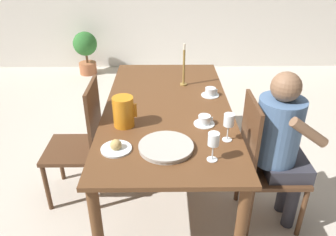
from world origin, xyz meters
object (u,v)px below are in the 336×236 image
object	(u,v)px
teacup_near_person	(204,121)
candlestick_tall	(184,69)
teacup_across	(210,92)
chair_person_side	(263,162)
wine_glass_water	(214,141)
serving_tray	(166,147)
bread_plate	(116,147)
wine_glass_juice	(229,122)
chair_opposite	(82,141)
red_pitcher	(123,112)
potted_plant	(86,49)
person_seated	(281,140)

from	to	relation	value
teacup_near_person	candlestick_tall	xyz separation A→B (m)	(-0.11, 0.70, 0.12)
teacup_near_person	teacup_across	size ratio (longest dim) A/B	1.00
chair_person_side	wine_glass_water	xyz separation A→B (m)	(-0.41, -0.29, 0.37)
wine_glass_water	serving_tray	xyz separation A→B (m)	(-0.27, 0.12, -0.12)
chair_person_side	bread_plate	size ratio (longest dim) A/B	5.14
serving_tray	wine_glass_juice	bearing A→B (deg)	14.13
bread_plate	candlestick_tall	distance (m)	1.12
chair_opposite	wine_glass_water	size ratio (longest dim) A/B	5.40
red_pitcher	potted_plant	world-z (taller)	red_pitcher
person_seated	candlestick_tall	distance (m)	1.06
chair_person_side	person_seated	distance (m)	0.21
red_pitcher	candlestick_tall	world-z (taller)	candlestick_tall
wine_glass_juice	candlestick_tall	distance (m)	0.94
person_seated	bread_plate	bearing A→B (deg)	-81.23
wine_glass_water	wine_glass_juice	xyz separation A→B (m)	(0.12, 0.22, 0.00)
bread_plate	red_pitcher	bearing A→B (deg)	86.59
wine_glass_water	teacup_across	world-z (taller)	wine_glass_water
teacup_near_person	candlestick_tall	world-z (taller)	candlestick_tall
person_seated	teacup_across	size ratio (longest dim) A/B	8.03
red_pitcher	teacup_near_person	xyz separation A→B (m)	(0.56, 0.01, -0.08)
wine_glass_water	teacup_near_person	bearing A→B (deg)	90.03
chair_opposite	candlestick_tall	distance (m)	1.05
red_pitcher	wine_glass_water	xyz separation A→B (m)	(0.56, -0.41, 0.03)
red_pitcher	bread_plate	distance (m)	0.32
red_pitcher	teacup_near_person	bearing A→B (deg)	0.73
potted_plant	chair_person_side	bearing A→B (deg)	-58.39
chair_opposite	serving_tray	xyz separation A→B (m)	(0.65, -0.46, 0.25)
teacup_across	wine_glass_juice	bearing A→B (deg)	-88.08
chair_person_side	potted_plant	xyz separation A→B (m)	(-1.90, 3.08, -0.11)
wine_glass_water	chair_opposite	bearing A→B (deg)	147.99
chair_opposite	candlestick_tall	world-z (taller)	candlestick_tall
person_seated	red_pitcher	xyz separation A→B (m)	(-1.06, 0.14, 0.15)
chair_person_side	bread_plate	xyz separation A→B (m)	(-0.99, -0.18, 0.25)
person_seated	bread_plate	xyz separation A→B (m)	(-1.08, -0.17, 0.06)
red_pitcher	potted_plant	distance (m)	3.14
wine_glass_water	wine_glass_juice	bearing A→B (deg)	59.97
chair_opposite	wine_glass_juice	distance (m)	1.16
person_seated	potted_plant	size ratio (longest dim) A/B	1.78
teacup_near_person	potted_plant	bearing A→B (deg)	116.72
candlestick_tall	potted_plant	size ratio (longest dim) A/B	0.56
bread_plate	chair_opposite	bearing A→B (deg)	126.59
teacup_across	serving_tray	world-z (taller)	teacup_across
candlestick_tall	red_pitcher	bearing A→B (deg)	-122.29
wine_glass_water	bread_plate	world-z (taller)	wine_glass_water
teacup_across	candlestick_tall	bearing A→B (deg)	132.84
wine_glass_juice	serving_tray	size ratio (longest dim) A/B	0.55
person_seated	wine_glass_juice	world-z (taller)	person_seated
wine_glass_juice	serving_tray	bearing A→B (deg)	-165.87
chair_opposite	bread_plate	distance (m)	0.63
teacup_across	potted_plant	distance (m)	2.97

